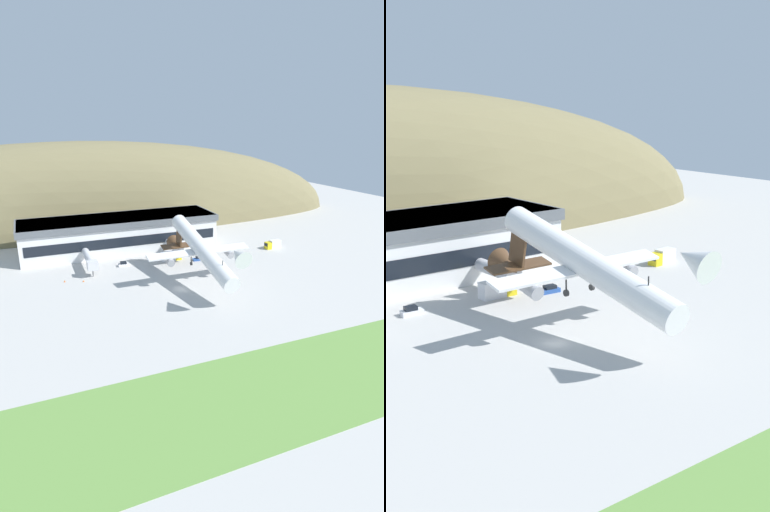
{
  "view_description": "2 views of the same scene",
  "coord_description": "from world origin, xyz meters",
  "views": [
    {
      "loc": [
        -38.94,
        -102.42,
        46.75
      ],
      "look_at": [
        3.94,
        0.59,
        9.76
      ],
      "focal_mm": 28.0,
      "sensor_mm": 36.0,
      "label": 1
    },
    {
      "loc": [
        -62.35,
        -81.97,
        38.68
      ],
      "look_at": [
        7.45,
        3.63,
        11.96
      ],
      "focal_mm": 50.0,
      "sensor_mm": 36.0,
      "label": 2
    }
  ],
  "objects": [
    {
      "name": "jetway_1",
      "position": [
        8.75,
        29.09,
        3.99
      ],
      "size": [
        3.38,
        12.27,
        5.43
      ],
      "color": "silver",
      "rests_on": "ground_plane"
    },
    {
      "name": "service_car_0",
      "position": [
        -10.81,
        26.55,
        0.68
      ],
      "size": [
        3.93,
        2.11,
        1.63
      ],
      "color": "silver",
      "rests_on": "ground_plane"
    },
    {
      "name": "service_car_1",
      "position": [
        15.64,
        22.35,
        0.61
      ],
      "size": [
        4.37,
        2.12,
        1.47
      ],
      "color": "#264C99",
      "rests_on": "ground_plane"
    },
    {
      "name": "box_truck",
      "position": [
        48.66,
        24.65,
        1.54
      ],
      "size": [
        6.79,
        2.84,
        3.21
      ],
      "color": "gold",
      "rests_on": "ground_plane"
    },
    {
      "name": "cargo_airplane",
      "position": [
        7.52,
        2.5,
        10.87
      ],
      "size": [
        32.82,
        51.59,
        15.62
      ],
      "color": "white"
    },
    {
      "name": "fuel_truck",
      "position": [
        6.5,
        26.33,
        1.53
      ],
      "size": [
        7.16,
        2.59,
        3.17
      ],
      "color": "gold",
      "rests_on": "ground_plane"
    },
    {
      "name": "ground_plane",
      "position": [
        0.0,
        0.0,
        0.0
      ],
      "size": [
        366.8,
        366.8,
        0.0
      ],
      "primitive_type": "plane",
      "color": "#B7B5AF"
    }
  ]
}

